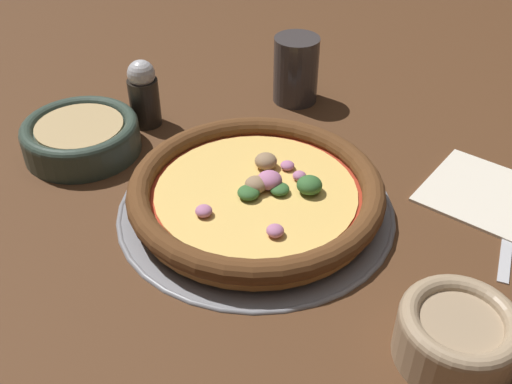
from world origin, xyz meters
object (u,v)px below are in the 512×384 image
Objects in this scene: drinking_cup at (296,70)px; pepper_shaker at (144,93)px; pizza_tray at (256,207)px; napkin at (484,192)px; bowl_far at (457,334)px; fork at (509,223)px; bowl_near at (81,135)px; pizza at (256,192)px.

drinking_cup is 0.23m from pepper_shaker.
napkin is at bearing -49.32° from pizza_tray.
pizza_tray is 0.26m from pepper_shaker.
drinking_cup is (0.33, 0.38, 0.02)m from bowl_far.
fork is at bearing -132.47° from napkin.
drinking_cup is (0.29, -0.16, 0.03)m from bowl_near.
bowl_far is at bearing -131.28° from drinking_cup.
drinking_cup is at bearing 77.38° from napkin.
drinking_cup is at bearing 48.72° from bowl_far.
bowl_near is 1.44× the size of bowl_far.
napkin is 1.47× the size of pepper_shaker.
bowl_near reaches higher than fork.
bowl_far is 0.22m from fork.
pepper_shaker reaches higher than bowl_near.
bowl_near is (-0.03, 0.27, 0.02)m from pizza_tray.
bowl_far is 0.75× the size of napkin.
fork is (0.15, -0.26, -0.00)m from pizza_tray.
pizza_tray is 1.85× the size of fork.
pizza_tray is 2.29× the size of napkin.
pepper_shaker reaches higher than fork.
drinking_cup reaches higher than pizza_tray.
napkin is at bearing 11.74° from bowl_far.
pepper_shaker is at bearing 103.77° from napkin.
napkin is (-0.07, -0.32, -0.05)m from drinking_cup.
pizza is 3.06× the size of pepper_shaker.
pizza is at bearing 74.96° from bowl_far.
bowl_far is 0.27m from napkin.
fork is (0.22, 0.01, -0.03)m from bowl_far.
pizza is 0.26m from pepper_shaker.
bowl_far reaches higher than bowl_near.
pizza_tray and napkin have the same top height.
bowl_near is 1.55× the size of drinking_cup.
pizza reaches higher than fork.
bowl_near is 1.58× the size of pepper_shaker.
napkin is 0.06m from fork.
bowl_near is 0.87× the size of fork.
pepper_shaker is at bearing 73.56° from pizza_tray.
napkin is at bearing -102.62° from drinking_cup.
pizza is 2.09× the size of napkin.
napkin is at bearing 34.78° from fork.
bowl_far is at bearing -168.26° from napkin.
pizza is at bearing -47.74° from pizza_tray.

